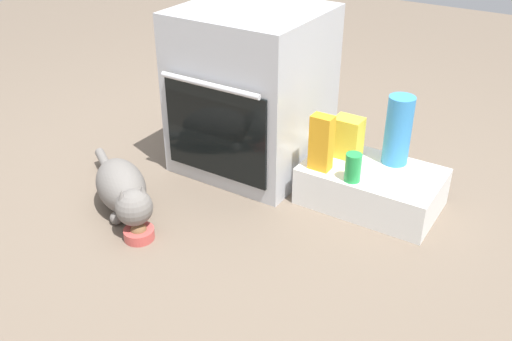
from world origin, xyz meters
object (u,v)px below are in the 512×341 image
object	(u,v)px
pantry_cabinet	(371,186)
juice_carton	(321,143)
cat	(123,189)
snack_bag	(348,137)
soda_can	(353,167)
water_bottle	(398,130)
oven	(252,91)
food_bowl	(139,233)

from	to	relation	value
pantry_cabinet	juice_carton	size ratio (longest dim) A/B	2.37
pantry_cabinet	cat	distance (m)	1.05
snack_bag	soda_can	bearing A→B (deg)	-59.00
cat	water_bottle	distance (m)	1.17
cat	juice_carton	size ratio (longest dim) A/B	2.62
oven	snack_bag	size ratio (longest dim) A/B	4.16
oven	water_bottle	xyz separation A→B (m)	(0.68, 0.07, -0.05)
water_bottle	soda_can	bearing A→B (deg)	-110.37
cat	food_bowl	bearing A→B (deg)	0.00
oven	juice_carton	bearing A→B (deg)	-19.13
food_bowl	soda_can	distance (m)	0.89
pantry_cabinet	food_bowl	distance (m)	0.99
soda_can	water_bottle	bearing A→B (deg)	69.63
soda_can	cat	bearing A→B (deg)	-148.96
food_bowl	water_bottle	size ratio (longest dim) A/B	0.40
oven	water_bottle	bearing A→B (deg)	5.67
juice_carton	snack_bag	world-z (taller)	juice_carton
water_bottle	oven	bearing A→B (deg)	-174.33
pantry_cabinet	snack_bag	world-z (taller)	snack_bag
oven	juice_carton	xyz separation A→B (m)	(0.44, -0.15, -0.08)
soda_can	snack_bag	bearing A→B (deg)	121.00
pantry_cabinet	juice_carton	distance (m)	0.30
water_bottle	soda_can	xyz separation A→B (m)	(-0.09, -0.24, -0.09)
food_bowl	snack_bag	world-z (taller)	snack_bag
pantry_cabinet	juice_carton	world-z (taller)	juice_carton
food_bowl	snack_bag	xyz separation A→B (m)	(0.52, 0.77, 0.23)
water_bottle	snack_bag	xyz separation A→B (m)	(-0.20, -0.06, -0.06)
food_bowl	snack_bag	size ratio (longest dim) A/B	0.67
food_bowl	water_bottle	world-z (taller)	water_bottle
oven	cat	distance (m)	0.74
juice_carton	oven	bearing A→B (deg)	160.87
food_bowl	pantry_cabinet	bearing A→B (deg)	47.31
oven	pantry_cabinet	distance (m)	0.69
pantry_cabinet	water_bottle	xyz separation A→B (m)	(0.05, 0.11, 0.23)
pantry_cabinet	cat	world-z (taller)	cat
pantry_cabinet	food_bowl	bearing A→B (deg)	-132.69
water_bottle	soda_can	distance (m)	0.27
oven	snack_bag	distance (m)	0.50
snack_bag	soda_can	distance (m)	0.21
oven	soda_can	bearing A→B (deg)	-16.17
water_bottle	snack_bag	size ratio (longest dim) A/B	1.67
juice_carton	snack_bag	distance (m)	0.17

